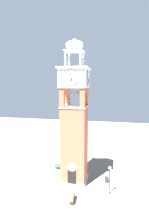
# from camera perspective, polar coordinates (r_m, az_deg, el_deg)

# --- Properties ---
(ground) EXTENTS (80.00, 80.00, 0.00)m
(ground) POSITION_cam_1_polar(r_m,az_deg,el_deg) (25.82, 0.00, -20.74)
(ground) COLOR gray
(clock_tower) EXTENTS (3.66, 3.66, 18.14)m
(clock_tower) POSITION_cam_1_polar(r_m,az_deg,el_deg) (23.11, -0.00, -4.55)
(clock_tower) COLOR #AD5B42
(clock_tower) RESTS_ON ground
(park_bench) EXTENTS (0.50, 1.62, 0.95)m
(park_bench) POSITION_cam_1_polar(r_m,az_deg,el_deg) (21.80, -0.47, -25.32)
(park_bench) COLOR brown
(park_bench) RESTS_ON ground
(lamp_post) EXTENTS (0.36, 0.36, 3.38)m
(lamp_post) POSITION_cam_1_polar(r_m,az_deg,el_deg) (22.38, 11.04, -18.86)
(lamp_post) COLOR black
(lamp_post) RESTS_ON ground
(trash_bin) EXTENTS (0.52, 0.52, 0.80)m
(trash_bin) POSITION_cam_1_polar(r_m,az_deg,el_deg) (25.55, 10.06, -20.19)
(trash_bin) COLOR #2D2D33
(trash_bin) RESTS_ON ground
(shrub_near_entry) EXTENTS (1.06, 1.06, 0.65)m
(shrub_near_entry) POSITION_cam_1_polar(r_m,az_deg,el_deg) (29.00, -5.19, -16.58)
(shrub_near_entry) COLOR #234C28
(shrub_near_entry) RESTS_ON ground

